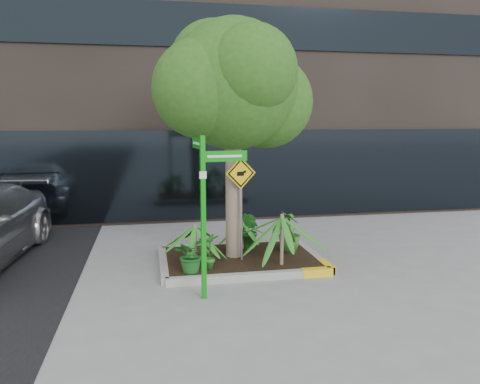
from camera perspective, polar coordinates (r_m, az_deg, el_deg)
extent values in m
plane|color=gray|center=(9.66, -0.81, -9.26)|extent=(80.00, 80.00, 0.00)
cube|color=#9E9E99|center=(10.99, -1.08, -6.61)|extent=(3.20, 0.15, 0.15)
cube|color=#9E9E99|center=(8.93, 1.39, -10.29)|extent=(3.20, 0.15, 0.15)
cube|color=#9E9E99|center=(9.79, -9.32, -8.68)|extent=(0.15, 2.20, 0.15)
cube|color=#9E9E99|center=(10.36, 8.82, -7.67)|extent=(0.15, 2.20, 0.15)
cube|color=yellow|center=(9.28, 9.37, -9.66)|extent=(0.60, 0.17, 0.15)
cube|color=black|center=(9.94, 0.02, -8.01)|extent=(3.05, 2.05, 0.06)
cylinder|color=gray|center=(9.67, -0.75, 0.69)|extent=(0.35, 0.35, 3.26)
cylinder|color=gray|center=(9.59, -0.12, 7.80)|extent=(0.62, 0.17, 1.06)
sphere|color=#255217|center=(9.60, -0.78, 13.00)|extent=(2.61, 2.61, 2.61)
sphere|color=#255217|center=(10.06, 3.24, 10.93)|extent=(1.96, 1.96, 1.96)
sphere|color=#255217|center=(9.28, -4.60, 12.44)|extent=(1.96, 1.96, 1.96)
sphere|color=#255217|center=(9.02, 1.38, 14.65)|extent=(1.74, 1.74, 1.74)
sphere|color=#255217|center=(10.12, -3.24, 15.24)|extent=(1.85, 1.85, 1.85)
cylinder|color=gray|center=(9.30, 5.12, -5.78)|extent=(0.07, 0.07, 1.02)
cylinder|color=gray|center=(9.48, -5.52, -6.22)|extent=(0.07, 0.07, 0.79)
cylinder|color=gray|center=(10.45, 0.35, -5.25)|extent=(0.07, 0.07, 0.62)
imported|color=#18561B|center=(8.90, -6.05, -7.56)|extent=(0.85, 0.85, 0.69)
imported|color=#2C631D|center=(10.25, 6.08, -4.80)|extent=(0.56, 0.56, 0.89)
imported|color=#2B7624|center=(9.07, -3.71, -7.09)|extent=(0.51, 0.51, 0.73)
imported|color=#1E681E|center=(10.40, 1.24, -4.71)|extent=(0.56, 0.56, 0.83)
cube|color=#0D9212|center=(7.76, -4.50, -3.30)|extent=(0.09, 0.09, 2.75)
cube|color=#0D9212|center=(7.70, -1.88, 4.39)|extent=(0.76, 0.11, 0.18)
cube|color=#0D9212|center=(7.96, -5.20, 5.92)|extent=(0.11, 0.76, 0.18)
cube|color=white|center=(7.68, -1.86, 4.38)|extent=(0.59, 0.07, 0.04)
cube|color=white|center=(7.96, -5.31, 5.92)|extent=(0.07, 0.59, 0.04)
cube|color=white|center=(7.59, -4.53, 2.07)|extent=(0.12, 0.02, 0.12)
cylinder|color=slate|center=(9.53, 0.07, -2.56)|extent=(0.08, 0.16, 1.94)
cube|color=yellow|center=(9.38, 0.10, 2.31)|extent=(0.64, 0.15, 0.65)
cube|color=black|center=(9.37, 0.11, 2.30)|extent=(0.57, 0.12, 0.58)
cube|color=yellow|center=(9.36, 0.12, 2.30)|extent=(0.48, 0.10, 0.49)
cube|color=black|center=(9.36, 0.06, 2.23)|extent=(0.15, 0.03, 0.09)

